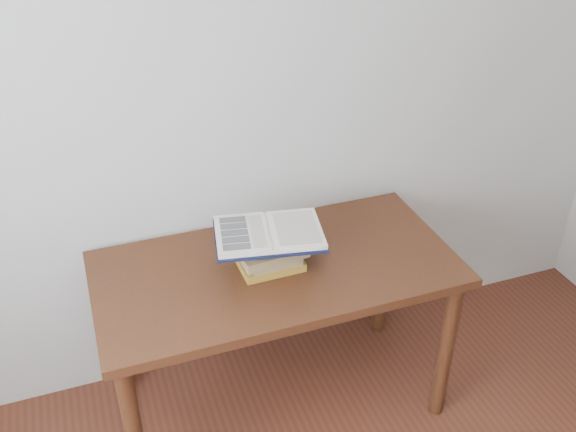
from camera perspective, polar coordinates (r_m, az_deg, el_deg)
name	(u,v)px	position (r m, az deg, el deg)	size (l,w,h in m)	color
desk	(277,287)	(2.42, -1.01, -6.29)	(1.33, 0.66, 0.71)	#462111
book_stack	(271,252)	(2.32, -1.56, -3.26)	(0.26, 0.19, 0.13)	olive
open_book	(269,233)	(2.28, -1.70, -1.55)	(0.43, 0.33, 0.03)	black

